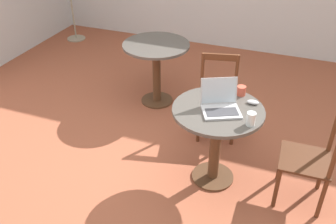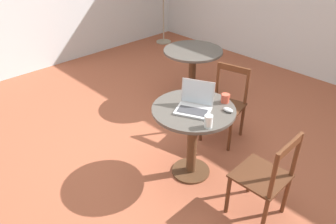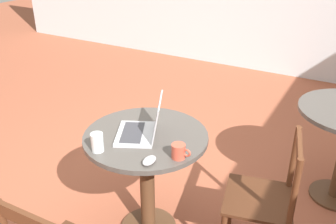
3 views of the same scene
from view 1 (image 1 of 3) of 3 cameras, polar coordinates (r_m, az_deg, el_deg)
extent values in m
plane|color=#9E5138|center=(3.55, 1.15, -9.94)|extent=(16.00, 16.00, 0.00)
cylinder|color=#51331E|center=(3.57, 6.80, -9.69)|extent=(0.39, 0.39, 0.02)
cylinder|color=#51331E|center=(3.34, 7.20, -5.09)|extent=(0.10, 0.10, 0.71)
cylinder|color=#4C4742|center=(3.12, 7.66, 0.25)|extent=(0.77, 0.77, 0.03)
cylinder|color=#51331E|center=(4.66, -1.68, 1.83)|extent=(0.39, 0.39, 0.02)
cylinder|color=#51331E|center=(4.48, -1.75, 5.81)|extent=(0.10, 0.10, 0.71)
cylinder|color=#4C4742|center=(4.33, -1.83, 10.16)|extent=(0.77, 0.77, 0.03)
cylinder|color=#562D19|center=(3.88, 9.86, -2.37)|extent=(0.04, 0.04, 0.41)
cylinder|color=#562D19|center=(3.87, 4.64, -2.00)|extent=(0.04, 0.04, 0.41)
cylinder|color=#562D19|center=(4.17, 9.80, 0.40)|extent=(0.04, 0.04, 0.41)
cylinder|color=#562D19|center=(4.16, 4.96, 0.76)|extent=(0.04, 0.04, 0.41)
cube|color=#492715|center=(3.90, 7.54, 1.89)|extent=(0.48, 0.48, 0.02)
cylinder|color=#562D19|center=(3.96, 10.39, 5.75)|extent=(0.04, 0.04, 0.42)
cylinder|color=#562D19|center=(3.95, 5.26, 6.14)|extent=(0.04, 0.04, 0.42)
cube|color=#562D19|center=(3.87, 8.03, 8.28)|extent=(0.11, 0.38, 0.07)
cylinder|color=#562D19|center=(3.28, 16.22, -11.10)|extent=(0.04, 0.04, 0.41)
cylinder|color=#562D19|center=(3.55, 16.79, -7.30)|extent=(0.04, 0.04, 0.41)
cylinder|color=#562D19|center=(3.31, 22.38, -12.14)|extent=(0.04, 0.04, 0.41)
cylinder|color=#562D19|center=(3.57, 22.42, -8.28)|extent=(0.04, 0.04, 0.41)
cube|color=#492715|center=(3.28, 20.15, -6.85)|extent=(0.41, 0.41, 0.02)
cylinder|color=#562D19|center=(3.03, 24.10, -6.20)|extent=(0.04, 0.04, 0.42)
cylinder|color=#562D19|center=(3.32, 23.99, -2.54)|extent=(0.04, 0.04, 0.42)
cylinder|color=#9E937F|center=(6.67, -13.79, 10.84)|extent=(0.30, 0.30, 0.02)
cylinder|color=#9E937F|center=(6.48, -14.53, 15.90)|extent=(0.02, 0.02, 1.24)
cube|color=#B7B7BC|center=(3.06, 8.10, 0.04)|extent=(0.34, 0.37, 0.02)
cube|color=#38383D|center=(3.04, 8.19, 0.00)|extent=(0.23, 0.29, 0.00)
cube|color=#B7B7BC|center=(3.11, 7.76, 3.23)|extent=(0.18, 0.29, 0.22)
cube|color=silver|center=(3.11, 7.78, 3.20)|extent=(0.16, 0.27, 0.20)
ellipsoid|color=#B7B7BC|center=(3.23, 12.80, 1.48)|extent=(0.06, 0.10, 0.03)
cylinder|color=#C64C38|center=(3.33, 11.11, 3.21)|extent=(0.08, 0.08, 0.08)
torus|color=#C64C38|center=(3.37, 11.29, 3.67)|extent=(0.05, 0.01, 0.05)
cylinder|color=silver|center=(2.93, 12.53, -1.05)|extent=(0.07, 0.07, 0.11)
camera|label=2|loc=(1.32, 79.68, -0.24)|focal=35.00mm
camera|label=3|loc=(3.88, 39.97, 18.33)|focal=40.00mm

